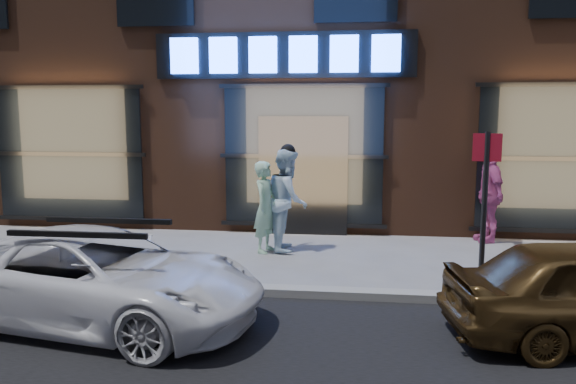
{
  "coord_description": "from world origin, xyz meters",
  "views": [
    {
      "loc": [
        1.1,
        -7.31,
        2.48
      ],
      "look_at": [
        -0.02,
        1.6,
        1.2
      ],
      "focal_mm": 35.0,
      "sensor_mm": 36.0,
      "label": 1
    }
  ],
  "objects_px": {
    "passerby": "(489,194)",
    "white_suv": "(96,277)",
    "sign_post": "(484,200)",
    "man_bowtie": "(266,207)",
    "man_cap": "(288,200)"
  },
  "relations": [
    {
      "from": "passerby",
      "to": "white_suv",
      "type": "bearing_deg",
      "value": -57.65
    },
    {
      "from": "man_cap",
      "to": "passerby",
      "type": "relative_size",
      "value": 1.0
    },
    {
      "from": "man_bowtie",
      "to": "passerby",
      "type": "distance_m",
      "value": 4.32
    },
    {
      "from": "man_cap",
      "to": "passerby",
      "type": "height_order",
      "value": "passerby"
    },
    {
      "from": "man_bowtie",
      "to": "man_cap",
      "type": "height_order",
      "value": "man_cap"
    },
    {
      "from": "man_cap",
      "to": "white_suv",
      "type": "relative_size",
      "value": 0.46
    },
    {
      "from": "man_bowtie",
      "to": "passerby",
      "type": "xyz_separation_m",
      "value": [
        4.11,
        1.32,
        0.11
      ]
    },
    {
      "from": "passerby",
      "to": "man_bowtie",
      "type": "bearing_deg",
      "value": -81.68
    },
    {
      "from": "passerby",
      "to": "white_suv",
      "type": "height_order",
      "value": "passerby"
    },
    {
      "from": "sign_post",
      "to": "man_bowtie",
      "type": "bearing_deg",
      "value": 155.19
    },
    {
      "from": "sign_post",
      "to": "passerby",
      "type": "bearing_deg",
      "value": 86.72
    },
    {
      "from": "passerby",
      "to": "man_cap",
      "type": "bearing_deg",
      "value": -82.88
    },
    {
      "from": "sign_post",
      "to": "man_cap",
      "type": "bearing_deg",
      "value": 149.41
    },
    {
      "from": "passerby",
      "to": "sign_post",
      "type": "xyz_separation_m",
      "value": [
        -0.87,
        -3.6,
        0.43
      ]
    },
    {
      "from": "white_suv",
      "to": "sign_post",
      "type": "relative_size",
      "value": 1.79
    }
  ]
}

